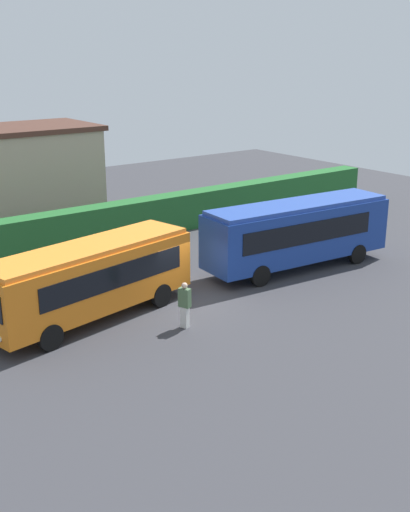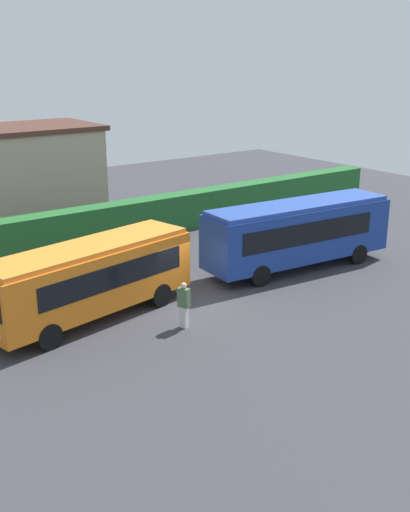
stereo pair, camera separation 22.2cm
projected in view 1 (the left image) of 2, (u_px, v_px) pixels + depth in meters
ground_plane at (188, 304)px, 27.35m from camera, size 64.00×64.00×0.00m
bus_orange at (90, 277)px, 25.24m from camera, size 9.30×4.07×3.10m
bus_blue at (298, 231)px, 31.28m from camera, size 10.13×3.24×3.31m
person_left at (185, 304)px, 24.72m from camera, size 0.40×0.52×1.85m
person_center at (317, 231)px, 34.57m from camera, size 0.50×0.48×1.88m
hedge_row at (79, 229)px, 34.73m from camera, size 44.00×1.32×2.16m
traffic_cone at (114, 254)px, 33.00m from camera, size 0.36×0.36×0.60m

